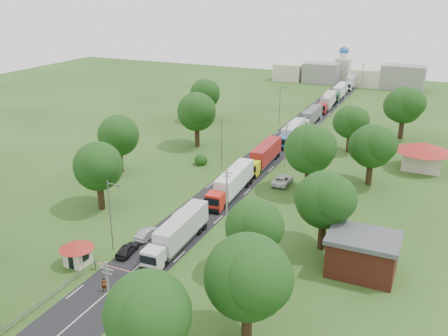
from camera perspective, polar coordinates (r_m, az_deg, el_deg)
The scene contains 46 objects.
ground at distance 82.54m, azimuth -1.18°, elevation -3.81°, with size 260.00×260.00×0.00m, color #2A4517.
road at distance 99.61m, azimuth 3.80°, elevation 0.50°, with size 8.00×200.00×0.04m, color black.
boom_barrier at distance 63.87m, azimuth -12.26°, elevation -11.17°, with size 9.22×0.35×1.18m.
guard_booth at distance 66.56m, azimuth -16.45°, elevation -8.94°, with size 4.40×4.40×3.45m.
guard_rail at distance 60.38m, azimuth -20.89°, elevation -15.23°, with size 0.10×17.00×1.70m, color slate, non-canonical shape.
info_sign at distance 110.78m, azimuth 9.14°, elevation 3.98°, with size 0.12×3.10×4.10m.
pole_0 at distance 51.65m, azimuth -12.97°, elevation -14.56°, with size 1.60×0.24×9.00m.
pole_1 at distance 72.71m, azimuth 0.31°, elevation -3.24°, with size 1.60×0.24×9.00m.
pole_2 at distance 97.34m, azimuth 7.10°, elevation 2.81°, with size 1.60×0.24×9.00m.
pole_3 at distance 123.41m, azimuth 11.11°, elevation 6.35°, with size 1.60×0.24×9.00m.
pole_4 at distance 150.18m, azimuth 13.73°, elevation 8.63°, with size 1.60×0.24×9.00m.
pole_5 at distance 177.32m, azimuth 15.58°, elevation 10.21°, with size 1.60×0.24×9.00m.
lamp_0 at distance 67.35m, azimuth -12.80°, elevation -4.98°, with size 2.03×0.22×10.00m.
lamp_1 at distance 95.42m, azimuth -0.21°, elevation 3.16°, with size 2.03×0.22×10.00m.
lamp_2 at distance 126.98m, azimuth 6.46°, elevation 7.40°, with size 2.03×0.22×10.00m.
tree_0 at distance 45.12m, azimuth -8.61°, elevation -16.01°, with size 8.80×8.80×11.07m.
tree_1 at distance 48.31m, azimuth 2.78°, elevation -12.17°, with size 9.60×9.60×12.05m.
tree_2 at distance 59.89m, azimuth 3.49°, elevation -6.70°, with size 8.00×8.00×10.10m.
tree_3 at distance 66.81m, azimuth 11.44°, elevation -3.51°, with size 8.80×8.80×11.07m.
tree_4 at distance 84.51m, azimuth 9.77°, elevation 2.19°, with size 9.60×9.60×12.05m.
tree_5 at distance 90.60m, azimuth 16.59°, elevation 2.45°, with size 8.80×8.80×11.07m.
tree_6 at distance 107.93m, azimuth 14.28°, elevation 5.15°, with size 8.00×8.00×10.10m.
tree_7 at distance 121.09m, azimuth 19.90°, elevation 6.79°, with size 9.60×9.60×12.05m.
tree_10 at distance 79.67m, azimuth -14.13°, elevation 0.25°, with size 8.80×8.80×11.07m.
tree_11 at distance 95.02m, azimuth -11.92°, elevation 3.69°, with size 8.80×8.80×11.07m.
tree_12 at distance 108.14m, azimuth -3.11°, elevation 6.47°, with size 9.60×9.60×12.05m.
tree_13 at distance 129.17m, azimuth -2.16°, elevation 8.50°, with size 8.80×8.80×11.07m.
house_brick at distance 64.26m, azimuth 15.54°, elevation -9.46°, with size 8.60×6.60×5.20m.
house_cream at distance 102.37m, azimuth 21.83°, elevation 1.74°, with size 10.08×10.08×5.80m.
distant_town at distance 183.18m, azimuth 14.31°, elevation 10.25°, with size 52.00×8.00×8.00m.
church at distance 191.50m, azimuth 13.43°, elevation 11.32°, with size 5.00×5.00×12.30m.
truck_0 at distance 68.25m, azimuth -5.24°, elevation -7.33°, with size 3.04×14.86×4.11m.
truck_1 at distance 83.77m, azimuth 0.92°, elevation -1.74°, with size 3.32×15.46×4.27m.
truck_2 at distance 98.00m, azimuth 4.63°, elevation 1.50°, with size 2.89×14.98×4.15m.
truck_3 at distance 113.95m, azimuth 7.81°, elevation 4.04°, with size 2.58×14.32×3.97m.
truck_4 at distance 128.73m, azimuth 9.87°, elevation 5.79°, with size 2.54×13.77×3.82m.
truck_5 at distance 145.68m, azimuth 11.74°, elevation 7.44°, with size 3.41×15.11×4.17m.
truck_6 at distance 160.62m, azimuth 13.07°, elevation 8.51°, with size 2.78×14.73×4.08m.
truck_7 at distance 178.69m, azimuth 14.39°, elevation 9.59°, with size 2.65×15.18×4.21m.
car_lane_front at distance 68.09m, azimuth -11.00°, elevation -9.11°, with size 1.71×4.25×1.45m, color black.
car_lane_mid at distance 71.58m, azimuth -8.76°, elevation -7.42°, with size 1.52×4.36×1.44m, color gray.
car_lane_rear at distance 74.22m, azimuth -5.43°, elevation -6.15°, with size 2.17×5.35×1.55m, color black.
car_verge_near at distance 89.60m, azimuth 6.70°, elevation -1.37°, with size 2.72×5.89×1.64m, color silver.
car_verge_far at distance 110.21m, azimuth 9.05°, elevation 2.71°, with size 1.95×4.84×1.65m, color slate.
pedestrian_near at distance 61.09m, azimuth -13.54°, elevation -12.89°, with size 0.64×0.42×1.76m, color gray.
pedestrian_booth at distance 66.11m, azimuth -16.44°, elevation -10.39°, with size 0.89×0.70×1.84m, color gray.
Camera 1 is at (32.77, -67.77, 33.84)m, focal length 40.00 mm.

